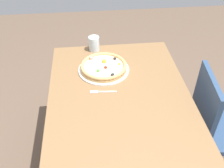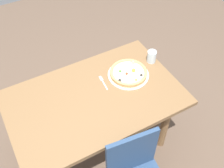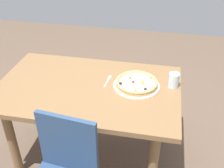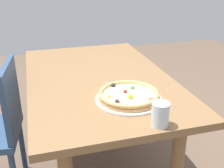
{
  "view_description": "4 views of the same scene",
  "coord_description": "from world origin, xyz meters",
  "px_view_note": "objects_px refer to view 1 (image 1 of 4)",
  "views": [
    {
      "loc": [
        -1.08,
        0.17,
        1.79
      ],
      "look_at": [
        0.18,
        0.04,
        0.75
      ],
      "focal_mm": 41.73,
      "sensor_mm": 36.0,
      "label": 1
    },
    {
      "loc": [
        -0.55,
        -1.27,
        2.39
      ],
      "look_at": [
        0.18,
        0.04,
        0.75
      ],
      "focal_mm": 43.79,
      "sensor_mm": 36.0,
      "label": 2
    },
    {
      "loc": [
        0.52,
        -1.64,
        1.86
      ],
      "look_at": [
        0.18,
        0.04,
        0.75
      ],
      "focal_mm": 43.88,
      "sensor_mm": 36.0,
      "label": 3
    },
    {
      "loc": [
        1.58,
        -0.37,
        1.39
      ],
      "look_at": [
        0.18,
        0.04,
        0.75
      ],
      "focal_mm": 44.81,
      "sensor_mm": 36.0,
      "label": 4
    }
  ],
  "objects_px": {
    "chair_near": "(217,125)",
    "fork": "(101,92)",
    "plate": "(104,70)",
    "drinking_glass": "(94,44)",
    "pizza": "(104,66)",
    "dining_table": "(121,118)"
  },
  "relations": [
    {
      "from": "dining_table",
      "to": "pizza",
      "type": "height_order",
      "value": "pizza"
    },
    {
      "from": "dining_table",
      "to": "chair_near",
      "type": "xyz_separation_m",
      "value": [
        0.01,
        -0.65,
        -0.15
      ]
    },
    {
      "from": "plate",
      "to": "pizza",
      "type": "bearing_deg",
      "value": -25.14
    },
    {
      "from": "plate",
      "to": "fork",
      "type": "distance_m",
      "value": 0.23
    },
    {
      "from": "plate",
      "to": "fork",
      "type": "height_order",
      "value": "plate"
    },
    {
      "from": "drinking_glass",
      "to": "chair_near",
      "type": "bearing_deg",
      "value": -128.66
    },
    {
      "from": "chair_near",
      "to": "fork",
      "type": "bearing_deg",
      "value": -92.79
    },
    {
      "from": "drinking_glass",
      "to": "pizza",
      "type": "bearing_deg",
      "value": -169.11
    },
    {
      "from": "dining_table",
      "to": "drinking_glass",
      "type": "distance_m",
      "value": 0.66
    },
    {
      "from": "chair_near",
      "to": "fork",
      "type": "height_order",
      "value": "chair_near"
    },
    {
      "from": "dining_table",
      "to": "drinking_glass",
      "type": "xyz_separation_m",
      "value": [
        0.63,
        0.13,
        0.16
      ]
    },
    {
      "from": "pizza",
      "to": "plate",
      "type": "bearing_deg",
      "value": 154.86
    },
    {
      "from": "dining_table",
      "to": "drinking_glass",
      "type": "relative_size",
      "value": 12.52
    },
    {
      "from": "fork",
      "to": "drinking_glass",
      "type": "xyz_separation_m",
      "value": [
        0.49,
        0.02,
        0.05
      ]
    },
    {
      "from": "dining_table",
      "to": "pizza",
      "type": "relative_size",
      "value": 4.35
    },
    {
      "from": "fork",
      "to": "dining_table",
      "type": "bearing_deg",
      "value": 134.8
    },
    {
      "from": "dining_table",
      "to": "pizza",
      "type": "xyz_separation_m",
      "value": [
        0.36,
        0.08,
        0.13
      ]
    },
    {
      "from": "fork",
      "to": "drinking_glass",
      "type": "distance_m",
      "value": 0.5
    },
    {
      "from": "plate",
      "to": "drinking_glass",
      "type": "xyz_separation_m",
      "value": [
        0.27,
        0.05,
        0.05
      ]
    },
    {
      "from": "dining_table",
      "to": "chair_near",
      "type": "height_order",
      "value": "chair_near"
    },
    {
      "from": "drinking_glass",
      "to": "plate",
      "type": "bearing_deg",
      "value": -169.18
    },
    {
      "from": "chair_near",
      "to": "plate",
      "type": "height_order",
      "value": "chair_near"
    }
  ]
}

